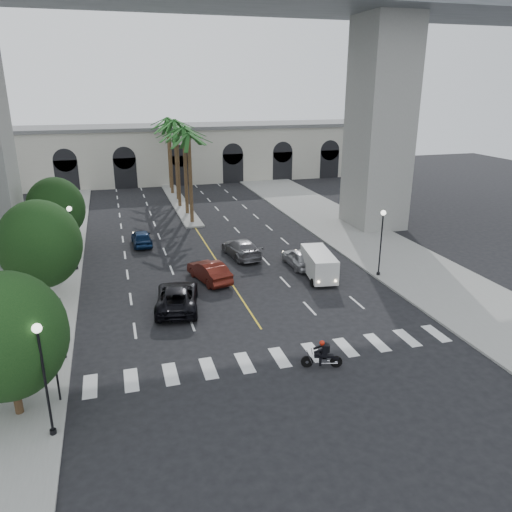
% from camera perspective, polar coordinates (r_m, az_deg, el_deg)
% --- Properties ---
extents(ground, '(140.00, 140.00, 0.00)m').
position_cam_1_polar(ground, '(29.34, 1.77, -10.09)').
color(ground, black).
rests_on(ground, ground).
extents(sidewalk_left, '(8.00, 100.00, 0.15)m').
position_cam_1_polar(sidewalk_left, '(42.41, -24.70, -2.38)').
color(sidewalk_left, gray).
rests_on(sidewalk_left, ground).
extents(sidewalk_right, '(8.00, 100.00, 0.15)m').
position_cam_1_polar(sidewalk_right, '(47.76, 13.43, 1.15)').
color(sidewalk_right, gray).
rests_on(sidewalk_right, ground).
extents(median, '(2.00, 24.00, 0.20)m').
position_cam_1_polar(median, '(64.45, -8.75, 6.03)').
color(median, gray).
rests_on(median, ground).
extents(pier_building, '(71.00, 10.50, 8.50)m').
position_cam_1_polar(pier_building, '(80.40, -10.61, 11.48)').
color(pier_building, beige).
rests_on(pier_building, ground).
extents(bridge, '(75.00, 13.00, 26.00)m').
position_cam_1_polar(bridge, '(47.96, -2.59, 24.02)').
color(bridge, gray).
rests_on(bridge, ground).
extents(palm_a, '(3.20, 3.20, 10.30)m').
position_cam_1_polar(palm_a, '(53.24, -7.70, 13.22)').
color(palm_a, '#47331E').
rests_on(palm_a, ground).
extents(palm_b, '(3.20, 3.20, 10.60)m').
position_cam_1_polar(palm_b, '(57.17, -8.26, 13.85)').
color(palm_b, '#47331E').
rests_on(palm_b, ground).
extents(palm_c, '(3.20, 3.20, 10.10)m').
position_cam_1_polar(palm_c, '(61.11, -9.09, 13.69)').
color(palm_c, '#47331E').
rests_on(palm_c, ground).
extents(palm_d, '(3.20, 3.20, 10.90)m').
position_cam_1_polar(palm_d, '(65.05, -9.29, 14.64)').
color(palm_d, '#47331E').
rests_on(palm_d, ground).
extents(palm_e, '(3.20, 3.20, 10.40)m').
position_cam_1_polar(palm_e, '(69.02, -9.93, 14.45)').
color(palm_e, '#47331E').
rests_on(palm_e, ground).
extents(palm_f, '(3.20, 3.20, 10.70)m').
position_cam_1_polar(palm_f, '(73.00, -10.09, 14.89)').
color(palm_f, '#47331E').
rests_on(palm_f, ground).
extents(street_tree_near, '(5.20, 5.20, 6.89)m').
position_cam_1_polar(street_tree_near, '(24.19, -26.66, -8.18)').
color(street_tree_near, '#382616').
rests_on(street_tree_near, ground).
extents(street_tree_mid, '(5.44, 5.44, 7.21)m').
position_cam_1_polar(street_tree_mid, '(36.14, -23.46, 1.23)').
color(street_tree_mid, '#382616').
rests_on(street_tree_mid, ground).
extents(street_tree_far, '(5.04, 5.04, 6.68)m').
position_cam_1_polar(street_tree_far, '(47.76, -21.90, 5.06)').
color(street_tree_far, '#382616').
rests_on(street_tree_far, ground).
extents(lamp_post_left_near, '(0.40, 0.40, 5.35)m').
position_cam_1_polar(lamp_post_left_near, '(22.53, -23.11, -11.99)').
color(lamp_post_left_near, black).
rests_on(lamp_post_left_near, ground).
extents(lamp_post_left_far, '(0.40, 0.40, 5.35)m').
position_cam_1_polar(lamp_post_left_far, '(41.98, -20.27, 2.53)').
color(lamp_post_left_far, black).
rests_on(lamp_post_left_far, ground).
extents(lamp_post_right, '(0.40, 0.40, 5.35)m').
position_cam_1_polar(lamp_post_right, '(39.33, 14.13, 2.09)').
color(lamp_post_right, black).
rests_on(lamp_post_right, ground).
extents(traffic_signal_near, '(0.25, 0.18, 3.65)m').
position_cam_1_polar(traffic_signal_near, '(25.02, -22.10, -10.51)').
color(traffic_signal_near, black).
rests_on(traffic_signal_near, ground).
extents(traffic_signal_far, '(0.25, 0.18, 3.65)m').
position_cam_1_polar(traffic_signal_far, '(28.58, -21.43, -6.67)').
color(traffic_signal_far, black).
rests_on(traffic_signal_far, ground).
extents(motorcycle_rider, '(2.14, 0.81, 1.59)m').
position_cam_1_polar(motorcycle_rider, '(27.09, 7.68, -11.16)').
color(motorcycle_rider, black).
rests_on(motorcycle_rider, ground).
extents(car_a, '(1.95, 4.52, 1.52)m').
position_cam_1_polar(car_a, '(41.26, 5.00, -0.20)').
color(car_a, '#A5A5AA').
rests_on(car_a, ground).
extents(car_b, '(2.87, 5.07, 1.58)m').
position_cam_1_polar(car_b, '(38.23, -5.37, -1.74)').
color(car_b, '#551811').
rests_on(car_b, ground).
extents(car_c, '(3.65, 6.20, 1.62)m').
position_cam_1_polar(car_c, '(33.91, -9.00, -4.63)').
color(car_c, black).
rests_on(car_c, ground).
extents(car_d, '(2.85, 5.63, 1.57)m').
position_cam_1_polar(car_d, '(43.47, -1.69, 0.90)').
color(car_d, slate).
rests_on(car_d, ground).
extents(car_e, '(1.85, 4.33, 1.46)m').
position_cam_1_polar(car_e, '(47.86, -12.94, 2.04)').
color(car_e, navy).
rests_on(car_e, ground).
extents(cargo_van, '(2.55, 5.11, 2.09)m').
position_cam_1_polar(cargo_van, '(38.81, 7.20, -0.91)').
color(cargo_van, silver).
rests_on(cargo_van, ground).
extents(pedestrian_a, '(0.67, 0.52, 1.65)m').
position_cam_1_polar(pedestrian_a, '(30.42, -21.29, -8.29)').
color(pedestrian_a, black).
rests_on(pedestrian_a, sidewalk_left).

